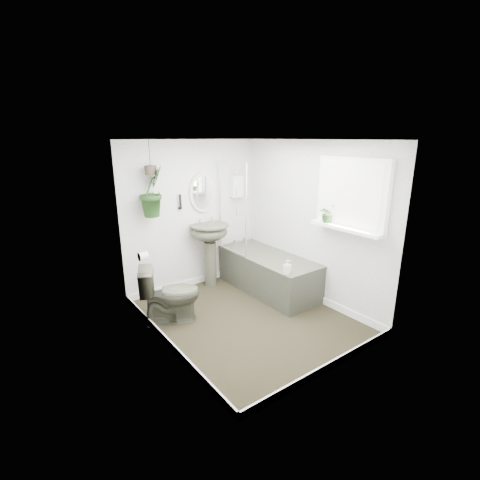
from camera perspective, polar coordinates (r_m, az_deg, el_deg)
floor at (r=4.80m, az=1.08°, el=-12.65°), size 2.30×2.80×0.02m
ceiling at (r=4.19m, az=1.26°, el=16.27°), size 2.30×2.80×0.02m
wall_back at (r=5.51m, az=-7.78°, el=4.01°), size 2.30×0.02×2.30m
wall_front at (r=3.40m, az=15.77°, el=-4.43°), size 2.30×0.02×2.30m
wall_left at (r=3.79m, az=-12.93°, el=-2.02°), size 0.02×2.80×2.30m
wall_right at (r=5.12m, az=11.57°, el=2.87°), size 0.02×2.80×2.30m
skirting at (r=4.77m, az=1.09°, el=-12.02°), size 2.30×2.80×0.10m
bathtub at (r=5.48m, az=4.62°, el=-5.38°), size 0.72×1.72×0.58m
bath_screen at (r=5.37m, az=-1.24°, el=5.26°), size 0.04×0.72×1.40m
shower_box at (r=5.79m, az=-0.56°, el=8.81°), size 0.20×0.10×0.35m
oval_mirror at (r=5.49m, az=-6.09°, el=7.76°), size 0.46×0.03×0.62m
wall_sconce at (r=5.31m, az=-9.75°, el=6.22°), size 0.04×0.04×0.22m
toilet_roll_holder at (r=4.51m, az=-15.61°, el=-2.57°), size 0.11×0.11×0.11m
window_recess at (r=4.54m, az=17.88°, el=7.13°), size 0.08×1.00×0.90m
window_sill at (r=4.56m, az=16.90°, el=1.87°), size 0.18×1.00×0.04m
window_blinds at (r=4.50m, az=17.54°, el=7.09°), size 0.01×0.86×0.76m
toilet at (r=4.63m, az=-11.38°, el=-8.66°), size 0.86×0.69×0.77m
pedestal_sink at (r=5.58m, az=-4.90°, el=-2.49°), size 0.69×0.62×1.03m
sill_plant at (r=4.71m, az=14.13°, el=4.28°), size 0.24×0.21×0.24m
hanging_plant at (r=4.99m, az=-14.22°, el=7.75°), size 0.49×0.46×0.70m
soap_bottle at (r=4.66m, az=7.78°, el=-4.41°), size 0.11×0.11×0.19m
hanging_pot at (r=4.95m, az=-14.46°, el=11.06°), size 0.16×0.16×0.12m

